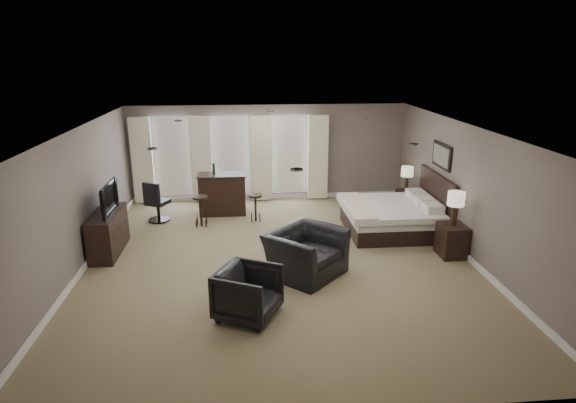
{
  "coord_description": "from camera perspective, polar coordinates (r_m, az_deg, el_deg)",
  "views": [
    {
      "loc": [
        -0.62,
        -8.7,
        3.97
      ],
      "look_at": [
        0.2,
        0.4,
        1.1
      ],
      "focal_mm": 30.0,
      "sensor_mm": 36.0,
      "label": 1
    }
  ],
  "objects": [
    {
      "name": "bar_counter",
      "position": [
        12.24,
        -7.77,
        0.91
      ],
      "size": [
        1.2,
        0.62,
        1.04
      ],
      "primitive_type": "cube",
      "color": "black",
      "rests_on": "ground"
    },
    {
      "name": "bed",
      "position": [
        11.11,
        11.84,
        -0.27
      ],
      "size": [
        2.08,
        1.99,
        1.33
      ],
      "primitive_type": "cube",
      "color": "silver",
      "rests_on": "ground"
    },
    {
      "name": "nightstand_far",
      "position": [
        12.81,
        13.71,
        0.12
      ],
      "size": [
        0.4,
        0.49,
        0.53
      ],
      "primitive_type": "cube",
      "color": "black",
      "rests_on": "ground"
    },
    {
      "name": "tv",
      "position": [
        10.32,
        -20.82,
        -0.89
      ],
      "size": [
        0.61,
        1.07,
        0.14
      ],
      "primitive_type": "imported",
      "rotation": [
        0.0,
        0.0,
        1.57
      ],
      "color": "black",
      "rests_on": "dresser"
    },
    {
      "name": "dresser",
      "position": [
        10.48,
        -20.53,
        -3.48
      ],
      "size": [
        0.48,
        1.48,
        0.86
      ],
      "primitive_type": "cube",
      "color": "black",
      "rests_on": "ground"
    },
    {
      "name": "armchair_far",
      "position": [
        7.54,
        -4.75,
        -10.5
      ],
      "size": [
        1.11,
        1.13,
        0.89
      ],
      "primitive_type": "imported",
      "rotation": [
        0.0,
        0.0,
        1.11
      ],
      "color": "black",
      "rests_on": "ground"
    },
    {
      "name": "wall_art",
      "position": [
        11.21,
        17.7,
        5.2
      ],
      "size": [
        0.04,
        0.96,
        0.56
      ],
      "primitive_type": "cube",
      "color": "slate",
      "rests_on": "room"
    },
    {
      "name": "lamp_far",
      "position": [
        12.65,
        13.9,
        2.63
      ],
      "size": [
        0.31,
        0.31,
        0.63
      ],
      "primitive_type": "cube",
      "color": "beige",
      "rests_on": "nightstand_far"
    },
    {
      "name": "bar_stool_left",
      "position": [
        11.46,
        -10.28,
        -1.16
      ],
      "size": [
        0.41,
        0.41,
        0.74
      ],
      "primitive_type": "cube",
      "rotation": [
        0.0,
        0.0,
        -0.19
      ],
      "color": "black",
      "rests_on": "ground"
    },
    {
      "name": "bar_stool_right",
      "position": [
        11.67,
        -3.86,
        -0.76
      ],
      "size": [
        0.39,
        0.39,
        0.67
      ],
      "primitive_type": "cube",
      "rotation": [
        0.0,
        0.0,
        0.29
      ],
      "color": "black",
      "rests_on": "ground"
    },
    {
      "name": "window_bay",
      "position": [
        13.11,
        -6.72,
        5.13
      ],
      "size": [
        5.25,
        0.2,
        2.3
      ],
      "color": "silver",
      "rests_on": "room"
    },
    {
      "name": "nightstand_near",
      "position": [
        10.25,
        18.82,
        -4.38
      ],
      "size": [
        0.49,
        0.6,
        0.65
      ],
      "primitive_type": "cube",
      "color": "black",
      "rests_on": "ground"
    },
    {
      "name": "room",
      "position": [
        9.12,
        -1.03,
        0.41
      ],
      "size": [
        7.6,
        8.6,
        2.64
      ],
      "color": "#7C704F",
      "rests_on": "ground"
    },
    {
      "name": "armchair_near",
      "position": [
        8.83,
        2.13,
        -5.24
      ],
      "size": [
        1.51,
        1.53,
        1.14
      ],
      "primitive_type": "imported",
      "rotation": [
        0.0,
        0.0,
        0.81
      ],
      "color": "black",
      "rests_on": "ground"
    },
    {
      "name": "desk_chair",
      "position": [
        12.01,
        -15.2,
        0.05
      ],
      "size": [
        0.69,
        0.69,
        1.01
      ],
      "primitive_type": "cube",
      "rotation": [
        0.0,
        0.0,
        2.68
      ],
      "color": "black",
      "rests_on": "ground"
    },
    {
      "name": "lamp_near",
      "position": [
        10.03,
        19.19,
        -0.83
      ],
      "size": [
        0.33,
        0.33,
        0.69
      ],
      "primitive_type": "cube",
      "color": "beige",
      "rests_on": "nightstand_near"
    }
  ]
}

